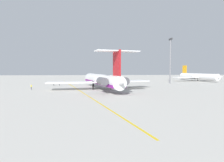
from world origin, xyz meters
TOP-DOWN VIEW (x-y plane):
  - ground at (0.00, 0.00)m, footprint 336.16×336.16m
  - main_jetliner at (3.09, 6.37)m, footprint 42.60×38.09m
  - airliner_far_left at (-41.03, 66.03)m, footprint 32.33×32.19m
  - ground_crew_near_nose at (-21.65, 14.58)m, footprint 0.32×0.36m
  - ground_crew_near_tail at (-15.71, -11.99)m, footprint 0.34×0.32m
  - ground_crew_portside at (-14.78, -14.27)m, footprint 0.29×0.34m
  - ground_crew_starboard at (1.22, -18.76)m, footprint 0.29×0.39m
  - safety_cone_nose at (-23.40, 14.65)m, footprint 0.40×0.40m
  - taxiway_centreline at (1.91, -2.37)m, footprint 104.61×26.39m
  - light_mast at (-22.94, 41.24)m, footprint 4.00×0.70m

SIDE VIEW (x-z plane):
  - ground at x=0.00m, z-range 0.00..0.00m
  - taxiway_centreline at x=1.91m, z-range 0.00..0.01m
  - safety_cone_nose at x=-23.40m, z-range 0.00..0.55m
  - ground_crew_portside at x=-14.78m, z-range 0.22..1.88m
  - ground_crew_near_tail at x=-15.71m, z-range 0.23..1.95m
  - ground_crew_near_nose at x=-21.65m, z-range 0.24..2.01m
  - ground_crew_starboard at x=1.22m, z-range 0.24..2.02m
  - airliner_far_left at x=-41.03m, z-range -1.99..7.70m
  - main_jetliner at x=3.09m, z-range -2.86..9.71m
  - light_mast at x=-22.94m, z-range 1.19..23.75m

